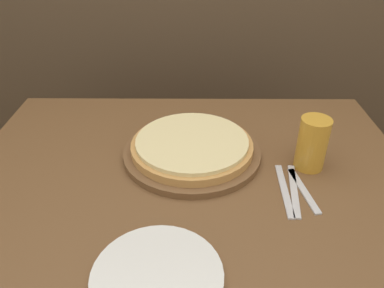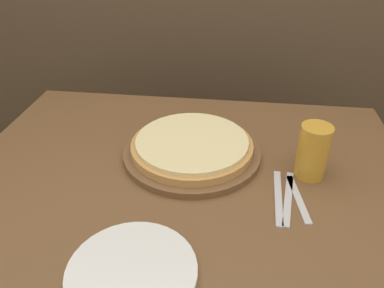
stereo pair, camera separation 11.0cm
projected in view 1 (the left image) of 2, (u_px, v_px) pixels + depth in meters
name	position (u px, v px, depth m)	size (l,w,h in m)	color
dining_table	(190.00, 268.00, 1.23)	(1.27, 0.99, 0.75)	brown
pizza_on_board	(192.00, 148.00, 1.11)	(0.41, 0.41, 0.06)	brown
beer_glass	(313.00, 141.00, 1.03)	(0.08, 0.08, 0.15)	gold
dinner_plate	(157.00, 277.00, 0.74)	(0.27, 0.27, 0.02)	white
fork	(284.00, 190.00, 0.98)	(0.03, 0.22, 0.00)	silver
dinner_knife	(294.00, 190.00, 0.98)	(0.05, 0.22, 0.00)	silver
spoon	(303.00, 190.00, 0.98)	(0.05, 0.18, 0.00)	silver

